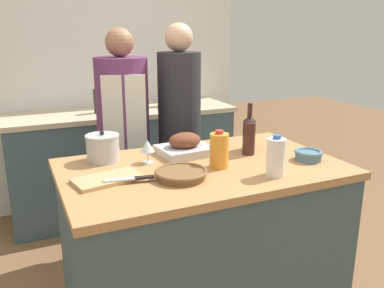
# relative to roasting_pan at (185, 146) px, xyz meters

# --- Properties ---
(kitchen_island) EXTENTS (1.43, 0.87, 0.93)m
(kitchen_island) POSITION_rel_roasting_pan_xyz_m (0.01, -0.21, -0.51)
(kitchen_island) COLOR #3D565B
(kitchen_island) RESTS_ON ground_plane
(back_counter) EXTENTS (1.97, 0.60, 0.93)m
(back_counter) POSITION_rel_roasting_pan_xyz_m (0.01, 1.41, -0.51)
(back_counter) COLOR #3D565B
(back_counter) RESTS_ON ground_plane
(back_wall) EXTENTS (2.47, 0.10, 2.55)m
(back_wall) POSITION_rel_roasting_pan_xyz_m (0.01, 1.76, 0.29)
(back_wall) COLOR silver
(back_wall) RESTS_ON ground_plane
(roasting_pan) EXTENTS (0.30, 0.26, 0.12)m
(roasting_pan) POSITION_rel_roasting_pan_xyz_m (0.00, 0.00, 0.00)
(roasting_pan) COLOR #BCBCC1
(roasting_pan) RESTS_ON kitchen_island
(wicker_basket) EXTENTS (0.25, 0.25, 0.04)m
(wicker_basket) POSITION_rel_roasting_pan_xyz_m (-0.17, -0.34, -0.02)
(wicker_basket) COLOR brown
(wicker_basket) RESTS_ON kitchen_island
(cutting_board) EXTENTS (0.34, 0.23, 0.02)m
(cutting_board) POSITION_rel_roasting_pan_xyz_m (-0.49, -0.23, -0.04)
(cutting_board) COLOR tan
(cutting_board) RESTS_ON kitchen_island
(stock_pot) EXTENTS (0.18, 0.18, 0.17)m
(stock_pot) POSITION_rel_roasting_pan_xyz_m (-0.44, 0.07, 0.02)
(stock_pot) COLOR #B7B7BC
(stock_pot) RESTS_ON kitchen_island
(mixing_bowl) EXTENTS (0.15, 0.15, 0.05)m
(mixing_bowl) POSITION_rel_roasting_pan_xyz_m (0.56, -0.37, -0.02)
(mixing_bowl) COLOR slate
(mixing_bowl) RESTS_ON kitchen_island
(juice_jug) EXTENTS (0.10, 0.10, 0.19)m
(juice_jug) POSITION_rel_roasting_pan_xyz_m (0.07, -0.27, 0.04)
(juice_jug) COLOR orange
(juice_jug) RESTS_ON kitchen_island
(milk_jug) EXTENTS (0.09, 0.09, 0.20)m
(milk_jug) POSITION_rel_roasting_pan_xyz_m (0.26, -0.49, 0.05)
(milk_jug) COLOR white
(milk_jug) RESTS_ON kitchen_island
(wine_bottle_green) EXTENTS (0.07, 0.07, 0.27)m
(wine_bottle_green) POSITION_rel_roasting_pan_xyz_m (0.37, -0.07, 0.06)
(wine_bottle_green) COLOR black
(wine_bottle_green) RESTS_ON kitchen_island
(wine_bottle_dark) EXTENTS (0.07, 0.07, 0.29)m
(wine_bottle_dark) POSITION_rel_roasting_pan_xyz_m (0.32, -0.15, 0.07)
(wine_bottle_dark) COLOR #381E19
(wine_bottle_dark) RESTS_ON kitchen_island
(wine_glass_left) EXTENTS (0.07, 0.07, 0.12)m
(wine_glass_left) POSITION_rel_roasting_pan_xyz_m (-0.24, -0.06, 0.04)
(wine_glass_left) COLOR silver
(wine_glass_left) RESTS_ON kitchen_island
(knife_chef) EXTENTS (0.23, 0.07, 0.01)m
(knife_chef) POSITION_rel_roasting_pan_xyz_m (-0.40, -0.30, -0.03)
(knife_chef) COLOR #B7B7BC
(knife_chef) RESTS_ON cutting_board
(stand_mixer) EXTENTS (0.18, 0.14, 0.30)m
(stand_mixer) POSITION_rel_roasting_pan_xyz_m (0.55, 1.45, 0.07)
(stand_mixer) COLOR #333842
(stand_mixer) RESTS_ON back_counter
(condiment_bottle_tall) EXTENTS (0.05, 0.05, 0.19)m
(condiment_bottle_tall) POSITION_rel_roasting_pan_xyz_m (0.47, 1.32, 0.04)
(condiment_bottle_tall) COLOR #234C28
(condiment_bottle_tall) RESTS_ON back_counter
(condiment_bottle_short) EXTENTS (0.06, 0.06, 0.22)m
(condiment_bottle_short) POSITION_rel_roasting_pan_xyz_m (-0.20, 1.37, 0.05)
(condiment_bottle_short) COLOR #332D28
(condiment_bottle_short) RESTS_ON back_counter
(person_cook_aproned) EXTENTS (0.36, 0.38, 1.62)m
(person_cook_aproned) POSITION_rel_roasting_pan_xyz_m (-0.17, 0.68, -0.09)
(person_cook_aproned) COLOR beige
(person_cook_aproned) RESTS_ON ground_plane
(person_cook_guest) EXTENTS (0.30, 0.30, 1.65)m
(person_cook_guest) POSITION_rel_roasting_pan_xyz_m (0.22, 0.62, -0.06)
(person_cook_guest) COLOR beige
(person_cook_guest) RESTS_ON ground_plane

